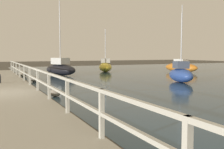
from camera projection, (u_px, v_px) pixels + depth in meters
ground_plane at (0, 99)px, 12.30m from camera, size 120.00×120.00×0.00m
dock_walkway at (0, 96)px, 12.29m from camera, size 3.64×36.00×0.28m
railing at (37, 76)px, 12.95m from camera, size 0.10×32.50×1.09m
boulder_water_edge at (56, 93)px, 12.92m from camera, size 0.55×0.49×0.41m
boulder_near_dock at (23, 74)px, 24.07m from camera, size 0.77×0.69×0.58m
boulder_downstream at (35, 79)px, 19.59m from camera, size 0.54×0.49×0.41m
sailboat_blue at (181, 74)px, 19.35m from camera, size 2.05×3.24×5.08m
sailboat_black at (60, 68)px, 25.35m from camera, size 2.99×4.47×7.14m
sailboat_orange at (181, 67)px, 29.66m from camera, size 2.53×4.47×7.51m
sailboat_yellow at (105, 66)px, 30.47m from camera, size 2.65×3.79×4.94m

